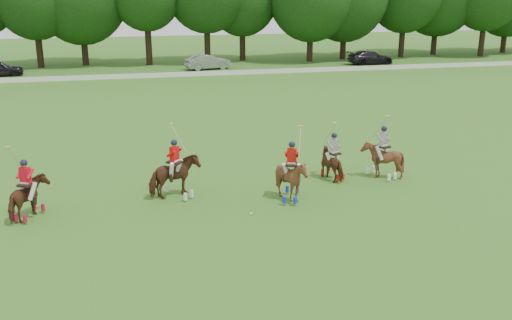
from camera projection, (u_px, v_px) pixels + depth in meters
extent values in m
plane|color=#326A1E|center=(243.00, 236.00, 19.50)|extent=(180.00, 180.00, 0.00)
cylinder|color=black|center=(39.00, 46.00, 61.27)|extent=(0.70, 0.70, 4.64)
cylinder|color=black|center=(84.00, 45.00, 63.34)|extent=(0.70, 0.70, 4.31)
cylinder|color=black|center=(148.00, 41.00, 63.39)|extent=(0.70, 0.70, 5.24)
cylinder|color=black|center=(207.00, 40.00, 65.16)|extent=(0.70, 0.70, 5.19)
cylinder|color=black|center=(242.00, 41.00, 67.56)|extent=(0.70, 0.70, 4.48)
cylinder|color=black|center=(310.00, 43.00, 66.71)|extent=(0.70, 0.70, 4.21)
cylinder|color=black|center=(343.00, 42.00, 69.06)|extent=(0.70, 0.70, 4.07)
cylinder|color=black|center=(402.00, 37.00, 70.97)|extent=(0.70, 0.70, 4.79)
cylinder|color=black|center=(434.00, 37.00, 73.70)|extent=(0.70, 0.70, 4.44)
cylinder|color=black|center=(482.00, 37.00, 71.80)|extent=(0.70, 0.70, 4.86)
cylinder|color=black|center=(504.00, 38.00, 75.96)|extent=(0.70, 0.70, 3.90)
cube|color=white|center=(157.00, 75.00, 54.79)|extent=(120.00, 0.10, 0.44)
imported|color=gray|center=(208.00, 62.00, 60.13)|extent=(5.01, 2.59, 1.57)
imported|color=black|center=(370.00, 58.00, 64.40)|extent=(5.25, 2.26, 1.51)
imported|color=#471F13|center=(28.00, 199.00, 20.84)|extent=(1.56, 2.00, 1.53)
cube|color=black|center=(26.00, 184.00, 20.67)|extent=(0.65, 0.70, 0.08)
cylinder|color=tan|center=(16.00, 159.00, 20.48)|extent=(0.37, 0.70, 1.08)
imported|color=#471F13|center=(175.00, 177.00, 22.91)|extent=(2.25, 2.25, 1.73)
cube|color=black|center=(175.00, 162.00, 22.72)|extent=(0.71, 0.71, 0.08)
cylinder|color=tan|center=(179.00, 138.00, 22.71)|extent=(0.57, 0.56, 1.08)
imported|color=#471F13|center=(291.00, 180.00, 22.63)|extent=(1.88, 1.97, 1.73)
cube|color=black|center=(292.00, 164.00, 22.45)|extent=(0.62, 0.68, 0.08)
cylinder|color=tan|center=(300.00, 142.00, 22.14)|extent=(0.31, 0.73, 1.08)
imported|color=#471F13|center=(333.00, 164.00, 25.22)|extent=(1.26, 1.79, 1.38)
cube|color=black|center=(333.00, 153.00, 25.08)|extent=(0.61, 0.68, 0.08)
cylinder|color=tan|center=(329.00, 134.00, 24.66)|extent=(0.29, 0.73, 1.08)
imported|color=#471F13|center=(382.00, 160.00, 25.35)|extent=(1.85, 1.93, 1.67)
cube|color=black|center=(383.00, 146.00, 25.17)|extent=(0.63, 0.69, 0.08)
cylinder|color=tan|center=(380.00, 127.00, 24.74)|extent=(0.34, 0.72, 1.08)
sphere|color=white|center=(251.00, 214.00, 21.35)|extent=(0.09, 0.09, 0.09)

